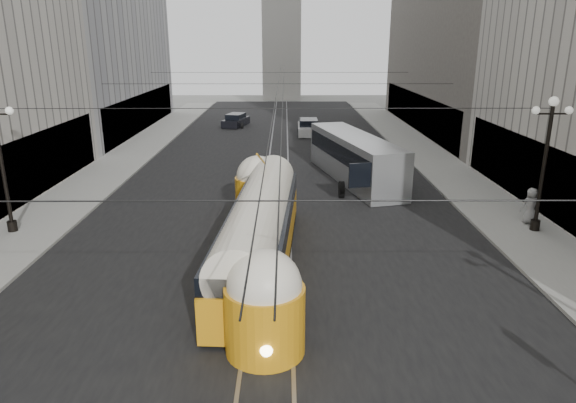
{
  "coord_description": "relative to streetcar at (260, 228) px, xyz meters",
  "views": [
    {
      "loc": [
        0.53,
        -5.23,
        8.87
      ],
      "look_at": [
        0.63,
        13.47,
        3.03
      ],
      "focal_mm": 32.0,
      "sensor_mm": 36.0,
      "label": 1
    }
  ],
  "objects": [
    {
      "name": "road",
      "position": [
        0.5,
        18.1,
        -1.61
      ],
      "size": [
        20.0,
        85.0,
        0.02
      ],
      "primitive_type": "cube",
      "color": "black",
      "rests_on": "ground"
    },
    {
      "name": "sidewalk_left",
      "position": [
        -11.5,
        21.6,
        -1.53
      ],
      "size": [
        4.0,
        72.0,
        0.15
      ],
      "primitive_type": "cube",
      "color": "gray",
      "rests_on": "ground"
    },
    {
      "name": "sidewalk_right",
      "position": [
        12.5,
        21.6,
        -1.53
      ],
      "size": [
        4.0,
        72.0,
        0.15
      ],
      "primitive_type": "cube",
      "color": "gray",
      "rests_on": "ground"
    },
    {
      "name": "rail_left",
      "position": [
        -0.25,
        18.1,
        -1.61
      ],
      "size": [
        0.12,
        85.0,
        0.04
      ],
      "primitive_type": "cube",
      "color": "gray",
      "rests_on": "ground"
    },
    {
      "name": "rail_right",
      "position": [
        1.25,
        18.1,
        -1.61
      ],
      "size": [
        0.12,
        85.0,
        0.04
      ],
      "primitive_type": "cube",
      "color": "gray",
      "rests_on": "ground"
    },
    {
      "name": "distant_tower",
      "position": [
        0.5,
        65.6,
        13.36
      ],
      "size": [
        6.0,
        6.0,
        31.36
      ],
      "color": "#B2AFA8",
      "rests_on": "ground"
    },
    {
      "name": "lamppost_left_mid",
      "position": [
        -12.1,
        3.6,
        2.14
      ],
      "size": [
        1.86,
        0.44,
        6.37
      ],
      "color": "black",
      "rests_on": "sidewalk_left"
    },
    {
      "name": "lamppost_right_mid",
      "position": [
        13.1,
        3.6,
        2.14
      ],
      "size": [
        1.86,
        0.44,
        6.37
      ],
      "color": "black",
      "rests_on": "sidewalk_right"
    },
    {
      "name": "catenary",
      "position": [
        0.62,
        17.09,
        4.28
      ],
      "size": [
        25.0,
        72.0,
        0.23
      ],
      "color": "black",
      "rests_on": "ground"
    },
    {
      "name": "streetcar",
      "position": [
        0.0,
        0.0,
        0.0
      ],
      "size": [
        3.23,
        15.06,
        3.29
      ],
      "color": "orange",
      "rests_on": "ground"
    },
    {
      "name": "city_bus",
      "position": [
        5.6,
        13.5,
        0.04
      ],
      "size": [
        5.17,
        12.21,
        3.0
      ],
      "color": "#A7AAAD",
      "rests_on": "ground"
    },
    {
      "name": "sedan_white_far",
      "position": [
        3.33,
        31.1,
        -0.9
      ],
      "size": [
        2.07,
        4.91,
        1.54
      ],
      "color": "white",
      "rests_on": "ground"
    },
    {
      "name": "sedan_dark_far",
      "position": [
        -4.35,
        36.4,
        -0.98
      ],
      "size": [
        2.84,
        4.7,
        1.39
      ],
      "color": "black",
      "rests_on": "ground"
    },
    {
      "name": "pedestrian_sidewalk_right",
      "position": [
        13.24,
        4.57,
        -0.54
      ],
      "size": [
        0.89,
        0.55,
        1.82
      ],
      "primitive_type": "imported",
      "rotation": [
        0.0,
        0.0,
        3.14
      ],
      "color": "gray",
      "rests_on": "sidewalk_right"
    }
  ]
}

